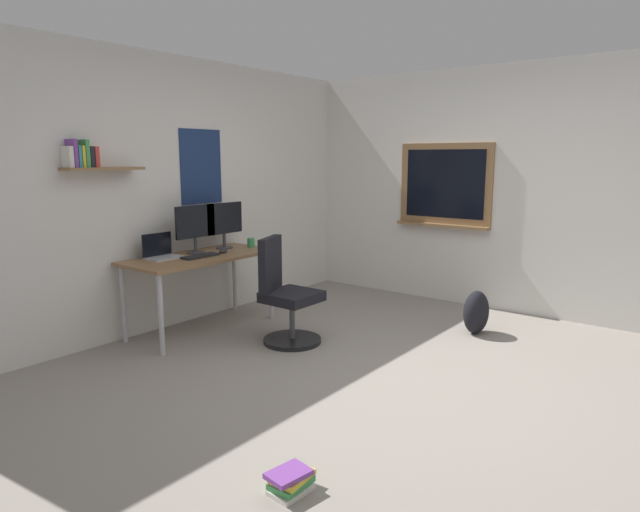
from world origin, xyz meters
The scene contains 13 objects.
ground_plane centered at (0.00, 0.00, 0.00)m, with size 5.20×5.20×0.00m, color gray.
wall_back centered at (-0.01, 2.45, 1.30)m, with size 5.00×0.30×2.60m.
wall_right centered at (2.45, 0.03, 1.30)m, with size 0.22×5.00×2.60m.
desk centered at (-0.05, 2.04, 0.66)m, with size 1.47×0.66×0.73m.
office_chair centered at (0.16, 1.17, 0.41)m, with size 0.53×0.55×0.95m.
laptop centered at (-0.38, 2.19, 0.79)m, with size 0.31×0.21×0.23m.
monitor_primary centered at (-0.02, 2.15, 1.00)m, with size 0.46×0.17×0.46m.
monitor_secondary centered at (0.35, 2.15, 1.00)m, with size 0.46×0.17×0.46m.
keyboard centered at (-0.13, 1.96, 0.74)m, with size 0.37×0.13×0.02m, color black.
computer_mouse centered at (0.15, 1.96, 0.75)m, with size 0.10×0.06×0.03m, color #262628.
coffee_mug centered at (0.58, 2.01, 0.78)m, with size 0.08×0.08×0.09m, color #338C4C.
backpack centered at (1.45, -0.09, 0.21)m, with size 0.32×0.22×0.41m, color black.
book_stack_on_floor centered at (-1.53, -0.35, 0.06)m, with size 0.25×0.18×0.11m.
Camera 1 is at (-3.43, -2.01, 1.65)m, focal length 31.08 mm.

